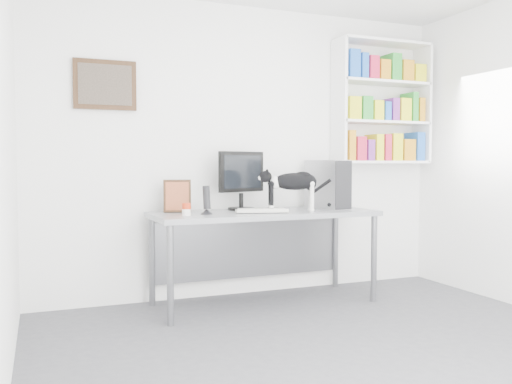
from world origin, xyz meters
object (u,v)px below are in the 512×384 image
Objects in this scene: desk at (264,257)px; pc_tower at (327,184)px; speaker at (207,200)px; cat at (293,191)px; keyboard at (262,211)px; leaning_print at (177,195)px; bookshelf at (382,103)px; monitor at (241,180)px; soup_can at (186,209)px.

desk is 0.92m from pc_tower.
cat is (0.77, -0.04, 0.05)m from speaker.
speaker is 0.77m from cat.
pc_tower is 1.23m from speaker.
leaning_print reaches higher than keyboard.
cat is at bearing -167.00° from pc_tower.
bookshelf is at bearing 10.10° from desk.
bookshelf reaches higher than desk.
bookshelf is 2.31× the size of monitor.
monitor is 1.85× the size of leaning_print.
keyboard is (0.08, -0.30, -0.25)m from monitor.
monitor reaches higher than leaning_print.
speaker is (-0.41, -0.28, -0.15)m from monitor.
desk is 6.74× the size of leaning_print.
cat is at bearing -4.61° from leaning_print.
monitor reaches higher than speaker.
leaning_print is at bearing 178.51° from cat.
bookshelf reaches higher than keyboard.
bookshelf is at bearing 15.41° from leaning_print.
bookshelf is 2.76× the size of pc_tower.
soup_can is 0.18× the size of cat.
pc_tower is 0.79× the size of cat.
cat is at bearing -5.56° from speaker.
speaker is (-1.22, -0.16, -0.10)m from pc_tower.
desk is 0.77m from speaker.
pc_tower is (-0.74, -0.20, -0.81)m from bookshelf.
cat reaches higher than soup_can.
pc_tower is at bearing 8.66° from soup_can.
monitor is 0.60m from leaning_print.
cat is (0.36, -0.31, -0.09)m from monitor.
monitor is 0.94× the size of cat.
desk is 0.72m from monitor.
keyboard is 0.73m from leaning_print.
leaning_print is at bearing 165.01° from desk.
monitor is 0.49m from cat.
pc_tower is 1.85× the size of speaker.
keyboard is at bearing -176.50° from pc_tower.
bookshelf is 2.19m from speaker.
cat reaches higher than desk.
monitor is 2.20× the size of speaker.
monitor reaches higher than soup_can.
desk is (-1.41, -0.28, -1.44)m from bookshelf.
bookshelf reaches higher than cat.
speaker is 0.43× the size of cat.
desk is at bearing 5.46° from speaker.
speaker is at bearing -172.91° from desk.
speaker is at bearing -168.68° from keyboard.
leaning_print reaches higher than desk.
soup_can is (-0.00, -0.31, -0.09)m from leaning_print.
soup_can is at bearing -166.67° from speaker.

